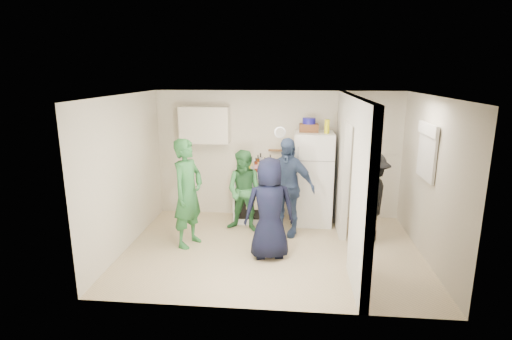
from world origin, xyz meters
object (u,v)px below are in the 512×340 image
(yellow_cup_stack_top, at_px, (327,126))
(person_navy, at_px, (270,209))
(person_green_center, at_px, (245,191))
(person_denim, at_px, (286,187))
(fridge, at_px, (313,178))
(wicker_basket, at_px, (309,128))
(person_green_left, at_px, (188,193))
(person_nook, at_px, (371,198))
(stove, at_px, (255,196))
(blue_bowl, at_px, (309,121))

(yellow_cup_stack_top, height_order, person_navy, yellow_cup_stack_top)
(person_green_center, xyz_separation_m, person_denim, (0.74, -0.09, 0.13))
(person_denim, bearing_deg, fridge, 69.34)
(person_navy, bearing_deg, person_green_center, -76.16)
(person_denim, distance_m, person_navy, 1.00)
(wicker_basket, relative_size, person_denim, 0.20)
(person_green_left, xyz_separation_m, person_navy, (1.37, -0.34, -0.10))
(person_green_center, bearing_deg, person_nook, 2.56)
(person_navy, bearing_deg, yellow_cup_stack_top, -134.11)
(person_green_center, height_order, person_denim, person_denim)
(stove, xyz_separation_m, person_denim, (0.61, -0.64, 0.38))
(blue_bowl, xyz_separation_m, person_green_left, (-1.99, -1.29, -1.06))
(person_green_left, bearing_deg, person_denim, -47.40)
(fridge, xyz_separation_m, wicker_basket, (-0.10, 0.05, 0.96))
(blue_bowl, relative_size, person_green_left, 0.13)
(person_green_left, height_order, person_denim, person_green_left)
(stove, xyz_separation_m, person_green_left, (-1.00, -1.27, 0.41))
(yellow_cup_stack_top, distance_m, person_green_left, 2.76)
(wicker_basket, bearing_deg, person_nook, -40.86)
(fridge, bearing_deg, person_nook, -42.12)
(person_nook, bearing_deg, person_navy, -46.64)
(person_green_left, bearing_deg, stove, -16.86)
(person_denim, bearing_deg, person_nook, 8.55)
(person_green_center, distance_m, person_navy, 1.17)
(blue_bowl, bearing_deg, person_denim, -120.23)
(yellow_cup_stack_top, bearing_deg, person_nook, -46.21)
(yellow_cup_stack_top, distance_m, person_green_center, 1.89)
(blue_bowl, height_order, person_denim, blue_bowl)
(yellow_cup_stack_top, bearing_deg, wicker_basket, 154.89)
(person_denim, relative_size, person_nook, 1.12)
(stove, height_order, person_denim, person_denim)
(yellow_cup_stack_top, bearing_deg, person_green_left, -153.78)
(person_green_left, relative_size, person_navy, 1.13)
(wicker_basket, distance_m, yellow_cup_stack_top, 0.36)
(wicker_basket, distance_m, person_nook, 1.72)
(yellow_cup_stack_top, height_order, person_green_left, yellow_cup_stack_top)
(stove, height_order, person_green_left, person_green_left)
(blue_bowl, relative_size, person_nook, 0.15)
(yellow_cup_stack_top, bearing_deg, person_green_center, -163.53)
(fridge, distance_m, wicker_basket, 0.96)
(wicker_basket, height_order, person_green_center, wicker_basket)
(yellow_cup_stack_top, height_order, person_green_center, yellow_cup_stack_top)
(blue_bowl, distance_m, person_nook, 1.81)
(blue_bowl, xyz_separation_m, yellow_cup_stack_top, (0.32, -0.15, -0.08))
(stove, distance_m, person_green_center, 0.63)
(yellow_cup_stack_top, xyz_separation_m, person_nook, (0.71, -0.74, -1.10))
(stove, relative_size, person_green_center, 0.66)
(person_green_center, bearing_deg, person_navy, -53.65)
(yellow_cup_stack_top, relative_size, person_nook, 0.16)
(stove, height_order, yellow_cup_stack_top, yellow_cup_stack_top)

